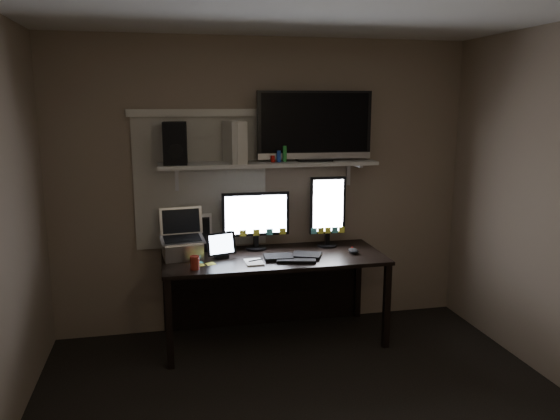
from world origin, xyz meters
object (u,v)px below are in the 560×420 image
object	(u,v)px
laptop	(182,235)
game_console	(235,142)
monitor_portrait	(328,211)
tv	(314,126)
keyboard	(293,256)
monitor_landscape	(256,220)
tablet	(221,245)
desk	(271,272)
cup	(195,263)
speaker	(175,143)
mouse	(353,251)

from	to	relation	value
laptop	game_console	xyz separation A→B (m)	(0.45, 0.09, 0.72)
monitor_portrait	tv	world-z (taller)	tv
keyboard	monitor_portrait	bearing A→B (deg)	52.38
monitor_landscape	tv	size ratio (longest dim) A/B	0.60
keyboard	tablet	size ratio (longest dim) A/B	1.95
desk	monitor_portrait	xyz separation A→B (m)	(0.52, 0.08, 0.49)
laptop	desk	bearing A→B (deg)	-3.50
cup	game_console	bearing A→B (deg)	48.50
keyboard	speaker	size ratio (longest dim) A/B	1.41
monitor_landscape	cup	bearing A→B (deg)	-139.25
cup	tablet	bearing A→B (deg)	48.97
desk	speaker	bearing A→B (deg)	175.43
mouse	tv	distance (m)	1.09
tablet	laptop	xyz separation A→B (m)	(-0.31, 0.06, 0.09)
monitor_landscape	laptop	distance (m)	0.64
desk	game_console	size ratio (longest dim) A/B	5.35
cup	monitor_landscape	bearing A→B (deg)	40.81
tablet	tv	distance (m)	1.25
desk	monitor_landscape	world-z (taller)	monitor_landscape
laptop	monitor_portrait	bearing A→B (deg)	-0.88
cup	tv	world-z (taller)	tv
monitor_portrait	keyboard	size ratio (longest dim) A/B	1.33
tablet	cup	xyz separation A→B (m)	(-0.23, -0.26, -0.05)
monitor_portrait	tv	size ratio (longest dim) A/B	0.65
keyboard	game_console	size ratio (longest dim) A/B	1.39
game_console	tablet	bearing A→B (deg)	-150.94
keyboard	laptop	distance (m)	0.90
monitor_landscape	tv	xyz separation A→B (m)	(0.50, -0.04, 0.79)
speaker	tablet	bearing A→B (deg)	-21.28
monitor_landscape	speaker	world-z (taller)	speaker
monitor_landscape	speaker	size ratio (longest dim) A/B	1.72
tablet	mouse	bearing A→B (deg)	-21.80
keyboard	tv	xyz separation A→B (m)	(0.25, 0.30, 1.02)
tablet	monitor_landscape	bearing A→B (deg)	16.74
tv	monitor_portrait	bearing A→B (deg)	2.94
mouse	laptop	world-z (taller)	laptop
monitor_landscape	monitor_portrait	size ratio (longest dim) A/B	0.92
desk	monitor_landscape	distance (m)	0.46
speaker	mouse	bearing A→B (deg)	-6.35
speaker	cup	bearing A→B (deg)	-72.45
mouse	laptop	size ratio (longest dim) A/B	0.31
mouse	tablet	world-z (taller)	tablet
monitor_landscape	keyboard	bearing A→B (deg)	-54.59
monitor_landscape	mouse	xyz separation A→B (m)	(0.77, -0.31, -0.23)
keyboard	tv	bearing A→B (deg)	63.82
desk	tablet	distance (m)	0.52
tv	tablet	bearing A→B (deg)	-165.59
monitor_landscape	monitor_portrait	bearing A→B (deg)	-3.40
laptop	tv	distance (m)	1.41
desk	cup	xyz separation A→B (m)	(-0.65, -0.36, 0.23)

